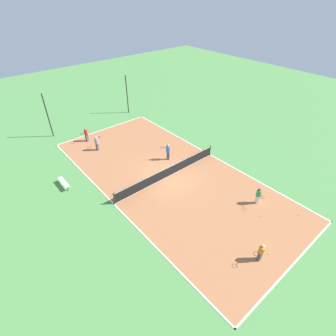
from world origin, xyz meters
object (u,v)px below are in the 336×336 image
object	(u,v)px
tennis_net	(168,171)
player_far_green	(258,195)
player_coach_red	(86,134)
fence_post_back_right	(127,94)
player_baseline_gray	(97,142)
player_center_orange	(261,251)
tennis_ball_left_sideline	(154,203)
tennis_ball_midcourt	(261,216)
tennis_ball_near_net	(299,215)
fence_post_back_left	(48,116)
tennis_ball_far_baseline	(269,254)
bench	(64,182)
player_near_blue	(168,151)

from	to	relation	value
tennis_net	player_far_green	world-z (taller)	player_far_green
player_coach_red	player_far_green	bearing A→B (deg)	91.27
fence_post_back_right	player_baseline_gray	bearing A→B (deg)	-142.19
player_center_orange	tennis_ball_left_sideline	bearing A→B (deg)	-75.52
tennis_net	player_far_green	bearing A→B (deg)	-66.59
tennis_ball_midcourt	tennis_net	bearing A→B (deg)	104.67
fence_post_back_right	tennis_net	bearing A→B (deg)	-109.69
tennis_ball_left_sideline	fence_post_back_right	distance (m)	17.53
player_coach_red	tennis_ball_left_sideline	world-z (taller)	player_coach_red
player_baseline_gray	tennis_ball_left_sideline	world-z (taller)	player_baseline_gray
player_center_orange	tennis_ball_near_net	distance (m)	5.43
player_far_green	tennis_ball_midcourt	size ratio (longest dim) A/B	21.08
tennis_net	tennis_ball_left_sideline	distance (m)	3.57
player_far_green	fence_post_back_left	bearing A→B (deg)	-124.28
player_coach_red	player_far_green	world-z (taller)	player_far_green
tennis_ball_midcourt	fence_post_back_left	size ratio (longest dim) A/B	0.01
tennis_ball_midcourt	tennis_ball_far_baseline	world-z (taller)	same
player_far_green	fence_post_back_right	xyz separation A→B (m)	(1.88, 20.50, 1.53)
fence_post_back_left	tennis_ball_midcourt	bearing A→B (deg)	-72.13
bench	player_baseline_gray	distance (m)	5.89
bench	tennis_ball_near_net	xyz separation A→B (m)	(11.57, -14.13, -0.33)
tennis_net	tennis_ball_midcourt	size ratio (longest dim) A/B	156.51
bench	tennis_ball_midcourt	xyz separation A→B (m)	(9.44, -12.44, -0.33)
player_center_orange	player_near_blue	bearing A→B (deg)	-101.88
tennis_net	player_far_green	size ratio (longest dim) A/B	7.42
bench	fence_post_back_left	bearing A→B (deg)	-15.31
player_baseline_gray	fence_post_back_right	bearing A→B (deg)	6.31
player_center_orange	fence_post_back_right	xyz separation A→B (m)	(6.03, 23.50, 1.57)
player_baseline_gray	tennis_ball_far_baseline	bearing A→B (deg)	-114.58
tennis_ball_midcourt	tennis_ball_far_baseline	size ratio (longest dim) A/B	1.00
player_near_blue	tennis_ball_far_baseline	distance (m)	12.34
fence_post_back_left	player_far_green	bearing A→B (deg)	-69.04
player_far_green	tennis_ball_far_baseline	xyz separation A→B (m)	(-3.35, -3.19, -0.77)
tennis_ball_left_sideline	tennis_ball_near_net	bearing A→B (deg)	-47.05
tennis_net	player_coach_red	bearing A→B (deg)	104.02
player_coach_red	tennis_ball_midcourt	size ratio (longest dim) A/B	21.03
tennis_net	tennis_ball_far_baseline	xyz separation A→B (m)	(-0.36, -10.08, -0.48)
player_near_blue	player_center_orange	world-z (taller)	player_near_blue
player_baseline_gray	player_near_blue	xyz separation A→B (m)	(4.26, -5.81, 0.10)
player_near_blue	tennis_ball_near_net	xyz separation A→B (m)	(2.50, -11.67, -0.91)
tennis_ball_near_net	tennis_ball_midcourt	bearing A→B (deg)	141.70
player_baseline_gray	player_far_green	size ratio (longest dim) A/B	1.03
tennis_ball_near_net	fence_post_back_right	distance (m)	23.35
bench	tennis_ball_midcourt	size ratio (longest dim) A/B	25.28
player_near_blue	player_center_orange	size ratio (longest dim) A/B	1.19
player_center_orange	tennis_net	bearing A→B (deg)	-95.02
fence_post_back_left	player_coach_red	bearing A→B (deg)	-55.83
tennis_ball_midcourt	fence_post_back_right	distance (m)	21.85
player_far_green	fence_post_back_right	size ratio (longest dim) A/B	0.30
tennis_ball_near_net	tennis_ball_left_sideline	xyz separation A→B (m)	(-7.19, 7.72, 0.00)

